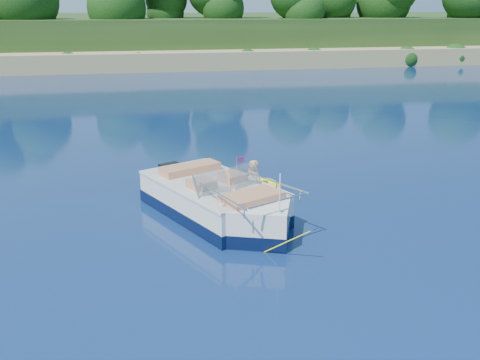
% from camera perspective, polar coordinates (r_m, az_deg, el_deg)
% --- Properties ---
extents(ground, '(160.00, 160.00, 0.00)m').
position_cam_1_polar(ground, '(11.35, -6.00, -8.69)').
color(ground, '#0A1947').
rests_on(ground, ground).
extents(shoreline, '(170.00, 59.00, 6.00)m').
position_cam_1_polar(shoreline, '(74.01, -11.10, 14.53)').
color(shoreline, tan).
rests_on(shoreline, ground).
extents(treeline, '(150.00, 7.12, 8.19)m').
position_cam_1_polar(treeline, '(51.14, -10.98, 18.24)').
color(treeline, black).
rests_on(treeline, ground).
extents(motorboat, '(3.65, 5.48, 1.97)m').
position_cam_1_polar(motorboat, '(13.37, -2.07, -2.58)').
color(motorboat, white).
rests_on(motorboat, ground).
extents(tow_tube, '(1.93, 1.93, 0.39)m').
position_cam_1_polar(tow_tube, '(15.31, 1.77, -0.98)').
color(tow_tube, '#FFFE08').
rests_on(tow_tube, ground).
extents(boy, '(0.66, 0.93, 1.66)m').
position_cam_1_polar(boy, '(15.37, 1.29, -1.29)').
color(boy, tan).
rests_on(boy, ground).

